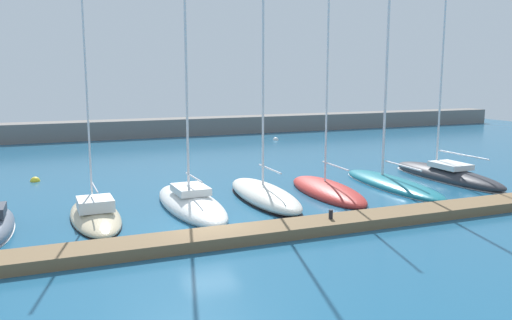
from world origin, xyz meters
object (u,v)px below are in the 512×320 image
Objects in this scene: sailboat_sand_fourth at (95,215)px; mooring_buoy_white at (276,140)px; sailboat_ivory_sixth at (264,194)px; sailboat_red_seventh at (327,191)px; sailboat_charcoal_ninth at (446,173)px; mooring_buoy_yellow at (35,181)px; dock_bollard at (331,214)px; sailboat_teal_eighth at (392,183)px; sailboat_white_fifth at (191,202)px.

mooring_buoy_white is at bearing -40.89° from sailboat_sand_fourth.
sailboat_ivory_sixth is 4.31m from sailboat_red_seventh.
sailboat_charcoal_ninth is 35.15× the size of mooring_buoy_white.
mooring_buoy_yellow is 1.48× the size of dock_bollard.
sailboat_charcoal_ninth is (9.95, 0.82, 0.21)m from sailboat_red_seventh.
mooring_buoy_yellow is (-12.40, 10.97, -0.39)m from sailboat_ivory_sixth.
sailboat_sand_fourth is at bearing -75.51° from mooring_buoy_yellow.
sailboat_white_fifth is at bearing 94.42° from sailboat_teal_eighth.
sailboat_ivory_sixth is (4.41, 0.17, 0.03)m from sailboat_white_fifth.
mooring_buoy_yellow is (-26.65, 9.94, -0.41)m from sailboat_charcoal_ninth.
sailboat_white_fifth is 13.73m from sailboat_teal_eighth.
sailboat_white_fifth is 43.24× the size of dock_bollard.
dock_bollard is at bearing -141.90° from sailboat_white_fifth.
mooring_buoy_white is at bearing -4.88° from sailboat_teal_eighth.
dock_bollard is (5.17, -6.18, 0.35)m from sailboat_white_fifth.
mooring_buoy_white is 33.78m from dock_bollard.
sailboat_ivory_sixth is at bearing 96.86° from dock_bollard.
sailboat_ivory_sixth reaches higher than sailboat_red_seventh.
mooring_buoy_yellow is at bearing 60.16° from sailboat_red_seventh.
sailboat_sand_fourth is 0.81× the size of sailboat_teal_eighth.
sailboat_sand_fourth is 5.05m from sailboat_white_fifth.
sailboat_red_seventh is 9.98m from sailboat_charcoal_ninth.
sailboat_sand_fourth is 0.55× the size of sailboat_charcoal_ninth.
sailboat_red_seventh is at bearing 95.05° from sailboat_teal_eighth.
mooring_buoy_white is at bearing -34.67° from sailboat_white_fifth.
sailboat_ivory_sixth is 9.32m from sailboat_teal_eighth.
sailboat_ivory_sixth is (9.46, 0.42, 0.17)m from sailboat_sand_fourth.
sailboat_white_fifth is at bearing -54.34° from mooring_buoy_yellow.
sailboat_white_fifth is 1.08× the size of sailboat_ivory_sixth.
sailboat_red_seventh is 21.41× the size of mooring_buoy_yellow.
dock_bollard is (-13.48, -7.38, 0.30)m from sailboat_charcoal_ninth.
sailboat_teal_eighth reaches higher than mooring_buoy_yellow.
sailboat_white_fifth reaches higher than dock_bollard.
sailboat_sand_fourth reaches higher than dock_bollard.
dock_bollard is (-11.35, -31.81, 0.71)m from mooring_buoy_white.
sailboat_teal_eighth is 25.11m from mooring_buoy_white.
sailboat_ivory_sixth is 0.80× the size of sailboat_charcoal_ninth.
sailboat_red_seventh is at bearing -86.89° from sailboat_ivory_sixth.
sailboat_teal_eighth is 23.97× the size of mooring_buoy_white.
sailboat_red_seventh is at bearing 94.11° from sailboat_charcoal_ninth.
sailboat_white_fifth is at bearing 129.96° from dock_bollard.
sailboat_white_fifth is 30.50m from mooring_buoy_white.
sailboat_red_seventh reaches higher than mooring_buoy_white.
sailboat_charcoal_ninth is at bearing -88.17° from sailboat_white_fifth.
sailboat_ivory_sixth is at bearing -115.44° from mooring_buoy_white.
sailboat_charcoal_ninth is at bearing -85.01° from mooring_buoy_white.
sailboat_red_seventh is (4.30, 0.22, -0.19)m from sailboat_ivory_sixth.
sailboat_teal_eighth is 10.97m from dock_bollard.
sailboat_ivory_sixth is at bearing 94.76° from sailboat_teal_eighth.
sailboat_charcoal_ninth is (4.94, 0.52, 0.18)m from sailboat_teal_eighth.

